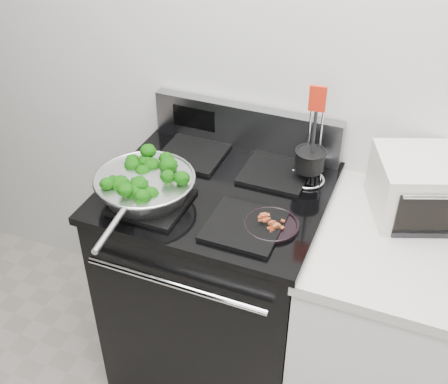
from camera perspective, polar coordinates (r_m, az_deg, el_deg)
The scene contains 8 objects.
back_wall at distance 2.03m, azimuth 11.00°, elevation 12.98°, with size 4.00×0.02×2.70m, color silver.
gas_range at distance 2.32m, azimuth -0.65°, elevation -8.84°, with size 0.79×0.69×1.13m.
counter at distance 2.25m, azimuth 16.14°, elevation -13.68°, with size 0.62×0.68×0.92m.
skillet at distance 1.95m, azimuth -8.04°, elevation 0.64°, with size 0.35×0.56×0.08m.
broccoli_pile at distance 1.95m, azimuth -8.06°, elevation 1.15°, with size 0.28×0.28×0.10m, color black, non-canonical shape.
bacon_plate at distance 1.84m, azimuth 4.83°, elevation -3.10°, with size 0.18×0.18×0.04m.
utensil_holder at distance 2.04m, azimuth 8.65°, elevation 2.71°, with size 0.13×0.13×0.39m.
toaster_oven at distance 2.02m, azimuth 20.25°, elevation 0.49°, with size 0.44×0.40×0.21m.
Camera 1 is at (0.34, -0.10, 2.13)m, focal length 45.00 mm.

